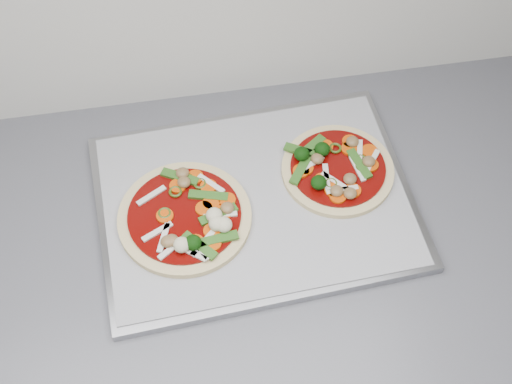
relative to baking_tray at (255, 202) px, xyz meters
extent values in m
cube|color=silver|center=(0.17, -0.06, -0.48)|extent=(3.60, 0.60, 0.86)
cube|color=#58585F|center=(0.17, -0.06, -0.03)|extent=(3.60, 0.60, 0.04)
cube|color=gray|center=(0.00, 0.00, 0.00)|extent=(0.48, 0.37, 0.02)
cube|color=#A2A2A7|center=(0.00, 0.00, 0.01)|extent=(0.46, 0.34, 0.00)
cylinder|color=beige|center=(-0.11, -0.02, 0.01)|extent=(0.21, 0.21, 0.01)
cylinder|color=#620206|center=(-0.11, -0.02, 0.02)|extent=(0.18, 0.18, 0.00)
cube|color=#376C1F|center=(-0.07, 0.01, 0.03)|extent=(0.06, 0.03, 0.00)
cylinder|color=#D43E00|center=(-0.07, -0.01, 0.03)|extent=(0.03, 0.03, 0.00)
cylinder|color=#D43E00|center=(-0.07, -0.05, 0.03)|extent=(0.03, 0.03, 0.00)
cube|color=silver|center=(-0.06, 0.03, 0.03)|extent=(0.04, 0.04, 0.00)
cube|color=silver|center=(-0.09, -0.07, 0.03)|extent=(0.04, 0.04, 0.00)
cube|color=silver|center=(-0.14, -0.05, 0.03)|extent=(0.02, 0.05, 0.00)
cylinder|color=#D43E00|center=(-0.07, 0.02, 0.03)|extent=(0.03, 0.03, 0.00)
cylinder|color=#D43E00|center=(-0.04, -0.01, 0.03)|extent=(0.03, 0.03, 0.00)
cube|color=silver|center=(-0.06, -0.03, 0.03)|extent=(0.05, 0.01, 0.00)
cylinder|color=#D43E00|center=(-0.11, 0.03, 0.03)|extent=(0.03, 0.03, 0.00)
torus|color=#334811|center=(-0.08, 0.03, 0.03)|extent=(0.03, 0.03, 0.00)
cylinder|color=#D43E00|center=(-0.07, -0.08, 0.03)|extent=(0.04, 0.04, 0.00)
cube|color=silver|center=(-0.10, -0.08, 0.03)|extent=(0.04, 0.04, 0.00)
cylinder|color=#D43E00|center=(-0.08, -0.02, 0.03)|extent=(0.03, 0.03, 0.00)
cube|color=silver|center=(-0.09, -0.08, 0.03)|extent=(0.03, 0.05, 0.00)
ellipsoid|color=beige|center=(-0.06, -0.05, 0.03)|extent=(0.03, 0.03, 0.02)
torus|color=#334811|center=(-0.10, 0.04, 0.03)|extent=(0.03, 0.03, 0.00)
torus|color=#334811|center=(-0.13, -0.01, 0.03)|extent=(0.03, 0.03, 0.00)
cylinder|color=#D43E00|center=(-0.13, -0.02, 0.03)|extent=(0.04, 0.04, 0.00)
cylinder|color=#D43E00|center=(-0.10, -0.07, 0.03)|extent=(0.03, 0.03, 0.00)
cube|color=silver|center=(-0.15, -0.04, 0.03)|extent=(0.05, 0.03, 0.00)
torus|color=#334811|center=(-0.11, 0.02, 0.03)|extent=(0.03, 0.03, 0.00)
cylinder|color=#D43E00|center=(-0.08, 0.04, 0.03)|extent=(0.03, 0.03, 0.00)
ellipsoid|color=beige|center=(-0.12, -0.08, 0.03)|extent=(0.03, 0.03, 0.02)
cube|color=silver|center=(-0.15, 0.02, 0.03)|extent=(0.05, 0.03, 0.00)
ellipsoid|color=#0B3207|center=(-0.10, -0.07, 0.03)|extent=(0.03, 0.03, 0.02)
cube|color=#376C1F|center=(-0.06, -0.07, 0.03)|extent=(0.06, 0.02, 0.00)
cylinder|color=#D43E00|center=(-0.05, -0.03, 0.03)|extent=(0.03, 0.03, 0.00)
ellipsoid|color=beige|center=(-0.05, -0.05, 0.03)|extent=(0.03, 0.03, 0.02)
ellipsoid|color=beige|center=(-0.06, -0.03, 0.03)|extent=(0.03, 0.03, 0.02)
cube|color=#376C1F|center=(-0.09, -0.08, 0.03)|extent=(0.05, 0.05, 0.00)
ellipsoid|color=brown|center=(-0.13, -0.06, 0.03)|extent=(0.03, 0.03, 0.01)
ellipsoid|color=brown|center=(-0.13, -0.06, 0.03)|extent=(0.03, 0.03, 0.01)
cube|color=#376C1F|center=(-0.11, 0.05, 0.03)|extent=(0.06, 0.04, 0.00)
cube|color=silver|center=(-0.13, -0.07, 0.03)|extent=(0.04, 0.03, 0.00)
ellipsoid|color=brown|center=(-0.10, 0.05, 0.03)|extent=(0.03, 0.03, 0.01)
ellipsoid|color=brown|center=(-0.04, -0.02, 0.03)|extent=(0.03, 0.03, 0.01)
cube|color=#376C1F|center=(-0.06, -0.03, 0.03)|extent=(0.06, 0.03, 0.00)
ellipsoid|color=brown|center=(-0.10, 0.03, 0.03)|extent=(0.02, 0.02, 0.01)
cylinder|color=beige|center=(0.13, 0.03, 0.01)|extent=(0.18, 0.18, 0.01)
cylinder|color=#620206|center=(0.13, 0.03, 0.02)|extent=(0.15, 0.15, 0.00)
cylinder|color=#D43E00|center=(0.10, 0.01, 0.02)|extent=(0.03, 0.03, 0.00)
cylinder|color=#D43E00|center=(0.14, -0.02, 0.02)|extent=(0.03, 0.03, 0.00)
cylinder|color=#D43E00|center=(0.16, 0.06, 0.02)|extent=(0.03, 0.03, 0.00)
cylinder|color=#D43E00|center=(0.16, 0.07, 0.02)|extent=(0.03, 0.03, 0.00)
cube|color=silver|center=(0.17, 0.05, 0.02)|extent=(0.02, 0.05, 0.00)
cylinder|color=#D43E00|center=(0.12, 0.07, 0.02)|extent=(0.03, 0.03, 0.00)
cylinder|color=#D43E00|center=(0.07, 0.03, 0.02)|extent=(0.03, 0.03, 0.00)
cylinder|color=#D43E00|center=(0.11, -0.01, 0.02)|extent=(0.03, 0.03, 0.00)
cylinder|color=#D43E00|center=(0.12, -0.03, 0.02)|extent=(0.03, 0.03, 0.00)
cylinder|color=#D43E00|center=(0.08, 0.03, 0.02)|extent=(0.03, 0.03, 0.00)
cylinder|color=#D43E00|center=(0.18, 0.02, 0.02)|extent=(0.03, 0.03, 0.00)
cube|color=silver|center=(0.09, 0.04, 0.02)|extent=(0.05, 0.03, 0.00)
torus|color=#334811|center=(0.17, 0.02, 0.02)|extent=(0.03, 0.03, 0.00)
ellipsoid|color=brown|center=(0.16, 0.07, 0.03)|extent=(0.02, 0.02, 0.01)
cube|color=#376C1F|center=(0.16, 0.03, 0.02)|extent=(0.03, 0.06, 0.00)
torus|color=#334811|center=(0.17, 0.03, 0.02)|extent=(0.03, 0.03, 0.00)
cube|color=silver|center=(0.18, 0.03, 0.02)|extent=(0.04, 0.04, 0.00)
ellipsoid|color=brown|center=(0.12, -0.02, 0.03)|extent=(0.03, 0.03, 0.01)
ellipsoid|color=brown|center=(0.14, 0.00, 0.03)|extent=(0.02, 0.02, 0.01)
ellipsoid|color=#0B3207|center=(0.11, 0.06, 0.03)|extent=(0.03, 0.03, 0.02)
cube|color=#376C1F|center=(0.10, 0.07, 0.02)|extent=(0.06, 0.05, 0.00)
ellipsoid|color=brown|center=(0.18, 0.03, 0.03)|extent=(0.03, 0.03, 0.01)
cube|color=silver|center=(0.13, -0.02, 0.02)|extent=(0.05, 0.01, 0.00)
ellipsoid|color=brown|center=(0.10, 0.04, 0.03)|extent=(0.03, 0.03, 0.01)
cylinder|color=#D43E00|center=(0.19, 0.05, 0.02)|extent=(0.03, 0.03, 0.00)
ellipsoid|color=#0B3207|center=(0.08, 0.05, 0.03)|extent=(0.02, 0.02, 0.02)
torus|color=#334811|center=(0.11, 0.00, 0.02)|extent=(0.03, 0.03, 0.00)
cube|color=silver|center=(0.11, 0.01, 0.02)|extent=(0.01, 0.05, 0.00)
cube|color=#376C1F|center=(0.08, 0.06, 0.02)|extent=(0.06, 0.04, 0.00)
ellipsoid|color=brown|center=(0.14, -0.03, 0.03)|extent=(0.02, 0.02, 0.01)
torus|color=#334811|center=(0.14, 0.06, 0.02)|extent=(0.03, 0.03, 0.00)
cube|color=silver|center=(0.12, 0.00, 0.02)|extent=(0.04, 0.04, 0.00)
cube|color=silver|center=(0.16, 0.02, 0.02)|extent=(0.02, 0.05, 0.00)
ellipsoid|color=#0B3207|center=(0.09, 0.00, 0.03)|extent=(0.03, 0.03, 0.02)
cube|color=#376C1F|center=(0.08, 0.03, 0.02)|extent=(0.04, 0.06, 0.00)
camera|label=1|loc=(-0.10, -0.58, 0.88)|focal=50.00mm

